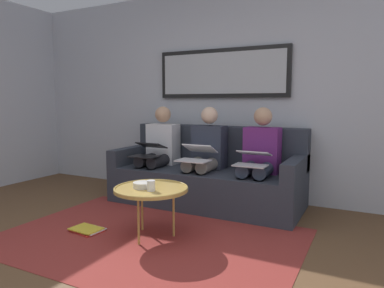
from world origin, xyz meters
The scene contains 14 objects.
wall_rear centered at (0.00, -2.60, 1.30)m, with size 6.00×0.12×2.60m, color #B7BCC6.
area_rug centered at (0.00, -0.85, 0.00)m, with size 2.60×1.80×0.01m, color maroon.
couch centered at (0.00, -2.12, 0.31)m, with size 2.20×0.90×0.90m.
framed_mirror centered at (0.00, -2.51, 1.55)m, with size 1.71×0.05×0.60m.
coffee_table centered at (-0.01, -0.90, 0.44)m, with size 0.65×0.65×0.46m.
cup centered at (-0.06, -0.81, 0.49)m, with size 0.07×0.07×0.09m, color silver.
bowl centered at (0.06, -0.87, 0.47)m, with size 0.17×0.17×0.05m, color beige.
person_left centered at (-0.64, -2.05, 0.61)m, with size 0.38×0.58×1.14m.
laptop_silver centered at (-0.64, -1.80, 0.63)m, with size 0.33×0.34×0.15m.
person_middle centered at (0.00, -2.05, 0.61)m, with size 0.38×0.58×1.14m.
laptop_white centered at (0.00, -1.82, 0.63)m, with size 0.35×0.39×0.17m.
person_right centered at (0.64, -2.05, 0.61)m, with size 0.38×0.58×1.14m.
laptop_black centered at (0.64, -1.81, 0.63)m, with size 0.33×0.37×0.16m.
magazine_stack centered at (0.60, -0.73, 0.02)m, with size 0.31×0.25×0.03m.
Camera 1 is at (-1.71, 1.64, 1.20)m, focal length 33.09 mm.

